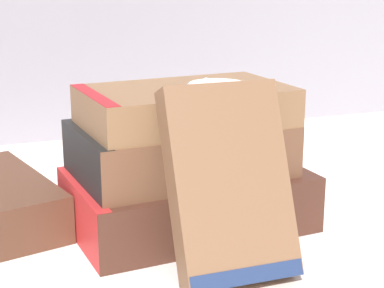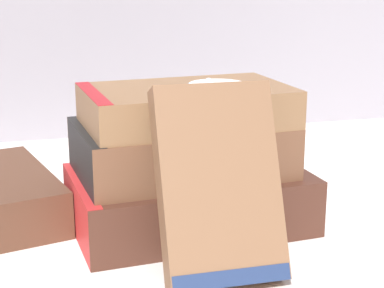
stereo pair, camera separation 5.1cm
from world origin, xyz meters
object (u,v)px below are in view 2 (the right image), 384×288
object	(u,v)px
book_flat_middle	(176,148)
reading_glasses	(114,186)
book_leaning_front	(219,191)
pocket_watch	(217,87)
book_flat_top	(181,106)
book_flat_bottom	(184,200)

from	to	relation	value
book_flat_middle	reading_glasses	world-z (taller)	book_flat_middle
book_leaning_front	pocket_watch	bearing A→B (deg)	74.80
book_flat_middle	book_flat_top	world-z (taller)	book_flat_top
book_flat_bottom	reading_glasses	size ratio (longest dim) A/B	2.24
book_flat_middle	pocket_watch	world-z (taller)	pocket_watch
book_flat_top	book_flat_bottom	bearing A→B (deg)	-6.60
pocket_watch	reading_glasses	distance (m)	0.20
book_flat_top	pocket_watch	bearing A→B (deg)	-42.57
book_leaning_front	reading_glasses	world-z (taller)	book_leaning_front
book_flat_bottom	book_flat_middle	distance (m)	0.05
book_flat_bottom	book_flat_middle	xyz separation A→B (m)	(-0.01, 0.00, 0.05)
book_flat_middle	reading_glasses	distance (m)	0.14
book_flat_middle	book_leaning_front	size ratio (longest dim) A/B	1.31
book_flat_bottom	book_flat_top	distance (m)	0.09
book_flat_top	book_flat_middle	bearing A→B (deg)	132.48
book_leaning_front	pocket_watch	size ratio (longest dim) A/B	2.62
book_leaning_front	book_flat_bottom	bearing A→B (deg)	91.52
book_flat_top	book_leaning_front	distance (m)	0.11
book_flat_middle	book_flat_top	bearing A→B (deg)	-47.98
book_flat_top	pocket_watch	size ratio (longest dim) A/B	3.29
book_leaning_front	book_flat_top	bearing A→B (deg)	92.56
book_leaning_front	reading_glasses	distance (m)	0.24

